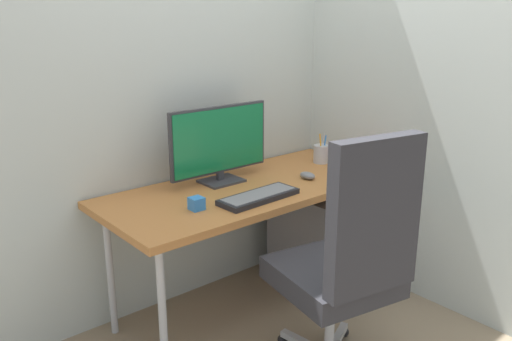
# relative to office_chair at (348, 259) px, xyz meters

# --- Properties ---
(ground_plane) EXTENTS (8.00, 8.00, 0.00)m
(ground_plane) POSITION_rel_office_chair_xyz_m (0.10, 0.74, -0.59)
(ground_plane) COLOR gray
(wall_back) EXTENTS (3.17, 0.04, 2.80)m
(wall_back) POSITION_rel_office_chair_xyz_m (0.10, 1.11, 0.81)
(wall_back) COLOR #B7C1BC
(wall_back) RESTS_ON ground_plane
(wall_side_right) EXTENTS (0.04, 2.27, 2.80)m
(wall_side_right) POSITION_rel_office_chair_xyz_m (0.92, 0.51, 0.81)
(wall_side_right) COLOR #B7C1BC
(wall_side_right) RESTS_ON ground_plane
(desk) EXTENTS (1.58, 0.68, 0.70)m
(desk) POSITION_rel_office_chair_xyz_m (0.10, 0.74, 0.06)
(desk) COLOR #B27038
(desk) RESTS_ON ground_plane
(office_chair) EXTENTS (0.56, 0.60, 1.13)m
(office_chair) POSITION_rel_office_chair_xyz_m (0.00, 0.00, 0.00)
(office_chair) COLOR black
(office_chair) RESTS_ON ground_plane
(filing_cabinet) EXTENTS (0.45, 0.54, 0.56)m
(filing_cabinet) POSITION_rel_office_chair_xyz_m (0.63, 0.69, -0.31)
(filing_cabinet) COLOR slate
(filing_cabinet) RESTS_ON ground_plane
(monitor) EXTENTS (0.59, 0.17, 0.40)m
(monitor) POSITION_rel_office_chair_xyz_m (0.02, 0.90, 0.32)
(monitor) COLOR #333338
(monitor) RESTS_ON desk
(keyboard) EXTENTS (0.42, 0.17, 0.03)m
(keyboard) POSITION_rel_office_chair_xyz_m (-0.01, 0.55, 0.12)
(keyboard) COLOR black
(keyboard) RESTS_ON desk
(mouse) EXTENTS (0.06, 0.10, 0.04)m
(mouse) POSITION_rel_office_chair_xyz_m (0.40, 0.63, 0.13)
(mouse) COLOR slate
(mouse) RESTS_ON desk
(pen_holder) EXTENTS (0.09, 0.09, 0.18)m
(pen_holder) POSITION_rel_office_chair_xyz_m (0.69, 0.81, 0.16)
(pen_holder) COLOR #B2B5BA
(pen_holder) RESTS_ON desk
(notebook) EXTENTS (0.23, 0.27, 0.02)m
(notebook) POSITION_rel_office_chair_xyz_m (0.73, 0.56, 0.12)
(notebook) COLOR #B23333
(notebook) RESTS_ON desk
(desk_clamp_accessory) EXTENTS (0.06, 0.06, 0.06)m
(desk_clamp_accessory) POSITION_rel_office_chair_xyz_m (-0.31, 0.63, 0.14)
(desk_clamp_accessory) COLOR #337FD8
(desk_clamp_accessory) RESTS_ON desk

